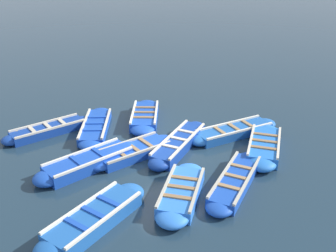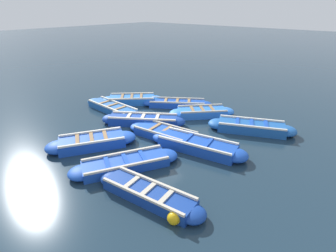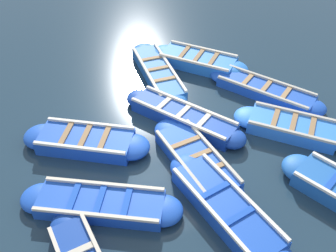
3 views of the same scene
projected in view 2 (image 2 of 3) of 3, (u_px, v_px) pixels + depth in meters
The scene contains 13 objects.
ground_plane at pixel (147, 130), 11.47m from camera, with size 120.00×120.00×0.00m, color #1C303F.
boat_outer_left at pixel (132, 100), 14.56m from camera, with size 3.12×3.09×0.45m.
boat_inner_gap at pixel (165, 134), 10.76m from camera, with size 3.59×1.38×0.39m.
boat_outer_right at pixel (197, 145), 9.80m from camera, with size 3.89×1.63×0.46m.
boat_drifting at pixel (112, 108), 13.44m from camera, with size 3.89×0.93×0.39m.
boat_end_of_row at pixel (143, 120), 11.93m from camera, with size 3.55×2.78×0.45m.
boat_far_corner at pixel (92, 142), 10.05m from camera, with size 2.51×3.40×0.45m.
boat_stern_in at pixel (202, 112), 12.87m from camera, with size 2.86×2.98×0.43m.
boat_tucked at pixel (148, 194), 7.31m from camera, with size 3.58×1.19×0.39m.
boat_alongside at pixel (126, 164), 8.74m from camera, with size 2.48×3.68×0.37m.
boat_mid_row at pixel (251, 127), 11.26m from camera, with size 3.69×2.41×0.46m.
boat_broadside at pixel (177, 104), 14.09m from camera, with size 3.49×2.78×0.38m.
buoy_orange_near at pixel (174, 218), 6.48m from camera, with size 0.35×0.35×0.35m, color #EAB214.
Camera 2 is at (-7.49, 7.20, 4.95)m, focal length 28.00 mm.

